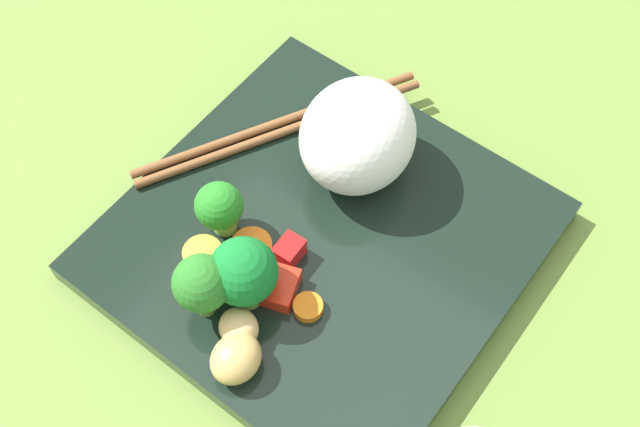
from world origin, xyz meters
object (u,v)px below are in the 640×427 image
Objects in this scene: square_plate at (322,240)px; rice_mound at (358,136)px; broccoli_floret_1 at (202,284)px; chopstick_pair at (279,128)px; carrot_slice_0 at (308,307)px.

rice_mound is at bearing -78.24° from square_plate.
chopstick_pair is at bearing -71.36° from broccoli_floret_1.
square_plate is 11.17cm from broccoli_floret_1.
chopstick_pair reaches higher than square_plate.
broccoli_floret_1 is at bearing 71.68° from square_plate.
rice_mound is 16.42cm from broccoli_floret_1.
square_plate is at bearing -63.79° from carrot_slice_0.
square_plate is 8.45cm from rice_mound.
carrot_slice_0 is 16.21cm from chopstick_pair.
rice_mound is at bearing -96.32° from broccoli_floret_1.
rice_mound reaches higher than broccoli_floret_1.
rice_mound reaches higher than carrot_slice_0.
square_plate is 6.46cm from carrot_slice_0.
carrot_slice_0 reaches higher than square_plate.
chopstick_pair is (5.27, -15.64, -3.27)cm from broccoli_floret_1.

